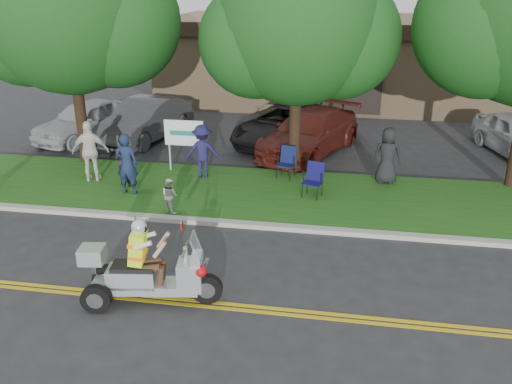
% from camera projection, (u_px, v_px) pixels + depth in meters
% --- Properties ---
extents(ground, '(120.00, 120.00, 0.00)m').
position_uv_depth(ground, '(231.00, 292.00, 10.85)').
color(ground, '#28282B').
rests_on(ground, ground).
extents(centerline_near, '(60.00, 0.10, 0.01)m').
position_uv_depth(centerline_near, '(224.00, 308.00, 10.31)').
color(centerline_near, gold).
rests_on(centerline_near, ground).
extents(centerline_far, '(60.00, 0.10, 0.01)m').
position_uv_depth(centerline_far, '(226.00, 304.00, 10.46)').
color(centerline_far, gold).
rests_on(centerline_far, ground).
extents(curb, '(60.00, 0.25, 0.12)m').
position_uv_depth(curb, '(257.00, 225.00, 13.61)').
color(curb, '#A8A89E').
rests_on(curb, ground).
extents(grass_verge, '(60.00, 4.00, 0.10)m').
position_uv_depth(grass_verge, '(269.00, 194.00, 15.58)').
color(grass_verge, '#204C14').
rests_on(grass_verge, ground).
extents(commercial_building, '(18.00, 8.20, 4.00)m').
position_uv_depth(commercial_building, '(349.00, 59.00, 27.15)').
color(commercial_building, '#9E7F5B').
rests_on(commercial_building, ground).
extents(tree_left, '(6.62, 5.40, 7.78)m').
position_uv_depth(tree_left, '(71.00, 13.00, 16.49)').
color(tree_left, '#332114').
rests_on(tree_left, ground).
extents(tree_mid, '(5.88, 4.80, 7.05)m').
position_uv_depth(tree_mid, '(300.00, 30.00, 15.73)').
color(tree_mid, '#332114').
rests_on(tree_mid, ground).
extents(business_sign, '(1.25, 0.06, 1.75)m').
position_uv_depth(business_sign, '(184.00, 136.00, 16.87)').
color(business_sign, silver).
rests_on(business_sign, ground).
extents(trike_scooter, '(2.69, 1.01, 1.76)m').
position_uv_depth(trike_scooter, '(145.00, 274.00, 10.31)').
color(trike_scooter, black).
rests_on(trike_scooter, ground).
extents(lawn_chair_a, '(0.64, 0.65, 0.97)m').
position_uv_depth(lawn_chair_a, '(314.00, 177.00, 15.15)').
color(lawn_chair_a, black).
rests_on(lawn_chair_a, grass_verge).
extents(lawn_chair_b, '(0.62, 0.63, 0.96)m').
position_uv_depth(lawn_chair_b, '(287.00, 160.00, 16.59)').
color(lawn_chair_b, black).
rests_on(lawn_chair_b, grass_verge).
extents(spectator_adult_left, '(0.65, 0.43, 1.76)m').
position_uv_depth(spectator_adult_left, '(127.00, 164.00, 15.20)').
color(spectator_adult_left, '#172242').
rests_on(spectator_adult_left, grass_verge).
extents(spectator_adult_mid, '(0.90, 0.81, 1.51)m').
position_uv_depth(spectator_adult_mid, '(125.00, 159.00, 15.97)').
color(spectator_adult_mid, black).
rests_on(spectator_adult_mid, grass_verge).
extents(spectator_adult_right, '(1.16, 0.69, 1.84)m').
position_uv_depth(spectator_adult_right, '(91.00, 151.00, 16.16)').
color(spectator_adult_right, silver).
rests_on(spectator_adult_right, grass_verge).
extents(spectator_chair_a, '(1.16, 0.82, 1.63)m').
position_uv_depth(spectator_chair_a, '(202.00, 151.00, 16.50)').
color(spectator_chair_a, '#1C1947').
rests_on(spectator_chair_a, grass_verge).
extents(spectator_chair_b, '(0.84, 0.56, 1.70)m').
position_uv_depth(spectator_chair_b, '(387.00, 156.00, 16.01)').
color(spectator_chair_b, black).
rests_on(spectator_chair_b, grass_verge).
extents(child_right, '(0.57, 0.54, 0.94)m').
position_uv_depth(child_right, '(170.00, 195.00, 14.11)').
color(child_right, silver).
rests_on(child_right, grass_verge).
extents(parked_car_far_left, '(3.22, 4.76, 1.50)m').
position_uv_depth(parked_car_far_left, '(86.00, 120.00, 20.76)').
color(parked_car_far_left, '#A6A7AD').
rests_on(parked_car_far_left, ground).
extents(parked_car_left, '(2.59, 5.01, 1.57)m').
position_uv_depth(parked_car_left, '(145.00, 120.00, 20.61)').
color(parked_car_left, '#343437').
rests_on(parked_car_left, ground).
extents(parked_car_mid, '(4.04, 5.61, 1.42)m').
position_uv_depth(parked_car_mid, '(285.00, 125.00, 20.26)').
color(parked_car_mid, black).
rests_on(parked_car_mid, ground).
extents(parked_car_right, '(3.89, 5.53, 1.49)m').
position_uv_depth(parked_car_right, '(310.00, 132.00, 19.14)').
color(parked_car_right, '#561B14').
rests_on(parked_car_right, ground).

